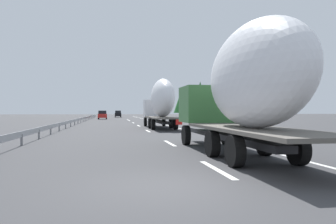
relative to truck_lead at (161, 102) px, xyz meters
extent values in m
plane|color=#38383A|center=(14.43, 3.60, -2.74)|extent=(260.00, 260.00, 0.00)
cube|color=white|center=(-23.57, 1.80, -2.73)|extent=(3.20, 0.20, 0.01)
cube|color=white|center=(-15.34, 1.80, -2.73)|extent=(3.20, 0.20, 0.01)
cube|color=white|center=(-4.11, 1.80, -2.73)|extent=(3.20, 0.20, 0.01)
cube|color=white|center=(6.24, 1.80, -2.73)|extent=(3.20, 0.20, 0.01)
cube|color=white|center=(16.14, 1.80, -2.73)|extent=(3.20, 0.20, 0.01)
cube|color=white|center=(27.65, 1.80, -2.73)|extent=(3.20, 0.20, 0.01)
cube|color=white|center=(30.41, 1.80, -2.73)|extent=(3.20, 0.20, 0.01)
cube|color=white|center=(34.19, 1.80, -2.73)|extent=(3.20, 0.20, 0.01)
cube|color=white|center=(19.43, -1.90, -2.73)|extent=(110.00, 0.20, 0.01)
cube|color=silver|center=(5.02, 0.00, -0.59)|extent=(2.40, 2.50, 1.90)
cube|color=black|center=(6.12, 0.00, -0.09)|extent=(0.08, 2.12, 0.80)
cube|color=#262628|center=(1.98, 0.00, -2.07)|extent=(11.16, 0.70, 0.24)
cube|color=#59544C|center=(-1.05, 0.00, -1.60)|extent=(9.73, 2.50, 0.12)
ellipsoid|color=white|center=(-1.08, 0.00, 0.36)|extent=(6.71, 2.20, 3.79)
cube|color=red|center=(-5.89, -0.69, -1.84)|extent=(0.04, 0.56, 0.56)
cylinder|color=black|center=(5.02, 1.10, -2.22)|extent=(1.04, 0.30, 1.04)
cylinder|color=black|center=(5.02, -1.10, -2.22)|extent=(1.04, 0.30, 1.04)
cylinder|color=black|center=(0.15, 1.10, -2.22)|extent=(1.04, 0.35, 1.04)
cylinder|color=black|center=(0.15, -1.10, -2.22)|extent=(1.04, 0.35, 1.04)
cylinder|color=black|center=(-2.25, 1.10, -2.22)|extent=(1.04, 0.35, 1.04)
cylinder|color=black|center=(-2.25, -1.10, -2.22)|extent=(1.04, 0.35, 1.04)
cube|color=#387038|center=(-16.34, 0.00, -0.59)|extent=(2.40, 2.50, 1.90)
cube|color=black|center=(-15.24, 0.00, -0.09)|extent=(0.08, 2.12, 0.80)
cube|color=#262628|center=(-19.23, 0.00, -2.07)|extent=(10.65, 0.70, 0.24)
cube|color=#59544C|center=(-22.12, 0.00, -1.60)|extent=(9.17, 2.50, 0.12)
ellipsoid|color=white|center=(-22.25, 0.00, 0.35)|extent=(7.27, 2.20, 3.77)
cylinder|color=black|center=(-16.34, 1.10, -2.22)|extent=(1.04, 0.30, 1.04)
cylinder|color=black|center=(-16.34, -1.10, -2.22)|extent=(1.04, 0.30, 1.04)
cylinder|color=black|center=(-20.92, 1.10, -2.22)|extent=(1.04, 0.35, 1.04)
cylinder|color=black|center=(-20.92, -1.10, -2.22)|extent=(1.04, 0.35, 1.04)
cylinder|color=black|center=(-23.32, 1.10, -2.22)|extent=(1.04, 0.35, 1.04)
cylinder|color=black|center=(-23.32, -1.10, -2.22)|extent=(1.04, 0.35, 1.04)
cube|color=black|center=(58.69, 3.30, -2.00)|extent=(4.30, 1.75, 0.84)
cube|color=black|center=(58.36, 3.30, -1.21)|extent=(2.36, 1.54, 0.73)
cylinder|color=black|center=(60.02, 4.07, -2.42)|extent=(0.64, 0.22, 0.64)
cylinder|color=black|center=(60.02, 2.53, -2.42)|extent=(0.64, 0.22, 0.64)
cylinder|color=black|center=(57.35, 4.07, -2.42)|extent=(0.64, 0.22, 0.64)
cylinder|color=black|center=(57.35, 2.53, -2.42)|extent=(0.64, 0.22, 0.64)
cube|color=red|center=(39.51, 7.00, -2.00)|extent=(4.46, 1.89, 0.84)
cube|color=black|center=(39.18, 7.00, -1.23)|extent=(2.45, 1.66, 0.70)
cylinder|color=black|center=(40.89, 7.84, -2.42)|extent=(0.64, 0.22, 0.64)
cylinder|color=black|center=(40.89, 6.15, -2.42)|extent=(0.64, 0.22, 0.64)
cylinder|color=black|center=(38.13, 7.84, -2.42)|extent=(0.64, 0.22, 0.64)
cylinder|color=black|center=(38.13, 6.15, -2.42)|extent=(0.64, 0.22, 0.64)
cylinder|color=gray|center=(25.00, -3.10, -1.45)|extent=(0.10, 0.10, 2.58)
cube|color=#2D569E|center=(25.00, -3.10, 0.19)|extent=(0.06, 0.90, 0.70)
cylinder|color=#472D19|center=(32.50, -9.30, -2.04)|extent=(0.39, 0.39, 1.40)
cone|color=#286B2D|center=(32.50, -9.30, 1.26)|extent=(3.53, 3.53, 5.18)
cylinder|color=#472D19|center=(43.69, -6.93, -1.91)|extent=(0.32, 0.32, 1.65)
cone|color=#286B2D|center=(43.69, -6.93, 0.89)|extent=(3.08, 3.08, 3.95)
cylinder|color=#472D19|center=(19.26, -9.49, -1.86)|extent=(0.31, 0.31, 1.75)
cone|color=#1E5B23|center=(19.26, -9.49, 1.50)|extent=(2.45, 2.45, 4.98)
cylinder|color=#472D19|center=(57.35, -9.00, -1.95)|extent=(0.27, 0.27, 1.57)
cone|color=#286B2D|center=(57.35, -9.00, 0.82)|extent=(2.57, 2.57, 3.97)
cube|color=#9EA0A5|center=(17.43, 9.60, -2.14)|extent=(94.00, 0.06, 0.32)
cube|color=slate|center=(-15.27, 9.60, -2.44)|extent=(0.10, 0.10, 0.60)
cube|color=slate|center=(-11.18, 9.60, -2.44)|extent=(0.10, 0.10, 0.60)
cube|color=slate|center=(-7.10, 9.60, -2.44)|extent=(0.10, 0.10, 0.60)
cube|color=slate|center=(-3.01, 9.60, -2.44)|extent=(0.10, 0.10, 0.60)
cube|color=slate|center=(1.08, 9.60, -2.44)|extent=(0.10, 0.10, 0.60)
cube|color=slate|center=(5.16, 9.60, -2.44)|extent=(0.10, 0.10, 0.60)
cube|color=slate|center=(9.25, 9.60, -2.44)|extent=(0.10, 0.10, 0.60)
cube|color=slate|center=(13.34, 9.60, -2.44)|extent=(0.10, 0.10, 0.60)
cube|color=slate|center=(17.43, 9.60, -2.44)|extent=(0.10, 0.10, 0.60)
cube|color=slate|center=(21.51, 9.60, -2.44)|extent=(0.10, 0.10, 0.60)
cube|color=slate|center=(25.60, 9.60, -2.44)|extent=(0.10, 0.10, 0.60)
cube|color=slate|center=(29.69, 9.60, -2.44)|extent=(0.10, 0.10, 0.60)
cube|color=slate|center=(33.77, 9.60, -2.44)|extent=(0.10, 0.10, 0.60)
cube|color=slate|center=(37.86, 9.60, -2.44)|extent=(0.10, 0.10, 0.60)
cube|color=slate|center=(41.95, 9.60, -2.44)|extent=(0.10, 0.10, 0.60)
cube|color=slate|center=(46.03, 9.60, -2.44)|extent=(0.10, 0.10, 0.60)
cube|color=slate|center=(50.12, 9.60, -2.44)|extent=(0.10, 0.10, 0.60)
cube|color=slate|center=(54.21, 9.60, -2.44)|extent=(0.10, 0.10, 0.60)
cube|color=slate|center=(58.29, 9.60, -2.44)|extent=(0.10, 0.10, 0.60)
cube|color=slate|center=(62.38, 9.60, -2.44)|extent=(0.10, 0.10, 0.60)
camera|label=1|loc=(-33.23, 4.98, -0.93)|focal=34.93mm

